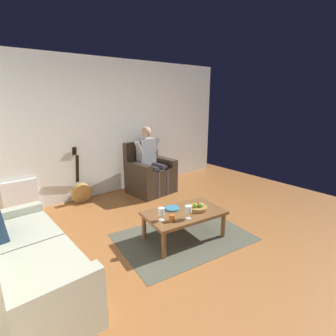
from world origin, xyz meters
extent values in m
plane|color=#9B5D2E|center=(0.00, 0.00, 0.00)|extent=(6.49, 6.49, 0.00)
cube|color=silver|center=(0.00, -2.74, 1.29)|extent=(5.74, 0.06, 2.58)
cube|color=#4E4F3F|center=(0.07, -0.43, 0.00)|extent=(1.90, 1.46, 0.01)
cube|color=#33271D|center=(-0.61, -2.15, 0.21)|extent=(0.86, 0.78, 0.43)
cube|color=#33271D|center=(-0.62, -2.09, 0.48)|extent=(0.56, 0.64, 0.10)
cube|color=#33271D|center=(-0.94, -2.17, 0.55)|extent=(0.21, 0.73, 0.24)
cube|color=#33271D|center=(-0.29, -2.12, 0.55)|extent=(0.21, 0.73, 0.24)
cube|color=#33271D|center=(-0.59, -2.45, 0.72)|extent=(0.81, 0.19, 0.59)
cube|color=#999CA0|center=(-0.60, -2.28, 0.80)|extent=(0.39, 0.21, 0.56)
sphere|color=tan|center=(-0.60, -2.28, 1.22)|extent=(0.21, 0.21, 0.21)
cylinder|color=#3D3A3F|center=(-0.73, -2.07, 0.54)|extent=(0.17, 0.45, 0.13)
cylinder|color=#3D3A3F|center=(-0.75, -1.85, 0.26)|extent=(0.13, 0.13, 0.53)
cylinder|color=#999CA0|center=(-0.82, -2.24, 0.93)|extent=(0.21, 0.11, 0.29)
cylinder|color=#3D3A3F|center=(-0.51, -2.05, 0.54)|extent=(0.17, 0.45, 0.13)
cylinder|color=#3D3A3F|center=(-0.53, -1.83, 0.26)|extent=(0.13, 0.13, 0.53)
cylinder|color=#999CA0|center=(-0.39, -2.21, 0.93)|extent=(0.21, 0.11, 0.29)
cube|color=#B2B59C|center=(1.98, -0.63, 0.20)|extent=(0.85, 1.81, 0.39)
cube|color=#B2B59C|center=(2.00, -1.45, 0.49)|extent=(0.82, 0.16, 0.20)
cube|color=#B2B59C|center=(1.96, 0.20, 0.49)|extent=(0.82, 0.16, 0.20)
cube|color=#B2B59C|center=(1.92, -1.01, 0.45)|extent=(0.69, 0.75, 0.11)
cube|color=#B2B59C|center=(1.90, -0.25, 0.45)|extent=(0.69, 0.75, 0.11)
cube|color=brown|center=(0.07, -0.43, 0.36)|extent=(1.13, 0.77, 0.04)
cylinder|color=brown|center=(-0.36, -0.10, 0.17)|extent=(0.06, 0.06, 0.34)
cylinder|color=brown|center=(0.58, -0.23, 0.17)|extent=(0.06, 0.06, 0.34)
cylinder|color=brown|center=(-0.43, -0.62, 0.17)|extent=(0.06, 0.06, 0.34)
cylinder|color=brown|center=(0.51, -0.75, 0.17)|extent=(0.06, 0.06, 0.34)
cylinder|color=#B18645|center=(0.68, -2.53, 0.18)|extent=(0.37, 0.17, 0.38)
cylinder|color=black|center=(0.68, -2.47, 0.20)|extent=(0.10, 0.02, 0.10)
cube|color=black|center=(0.68, -2.62, 0.62)|extent=(0.05, 0.14, 0.52)
cube|color=black|center=(0.68, -2.68, 0.94)|extent=(0.07, 0.06, 0.14)
cube|color=white|center=(1.63, -2.67, 0.29)|extent=(0.52, 0.06, 0.58)
cylinder|color=silver|center=(0.46, -0.42, 0.39)|extent=(0.07, 0.07, 0.01)
cylinder|color=silver|center=(0.46, -0.42, 0.42)|extent=(0.01, 0.01, 0.07)
cylinder|color=silver|center=(0.46, -0.42, 0.50)|extent=(0.08, 0.08, 0.09)
cylinder|color=#590C19|center=(0.46, -0.42, 0.48)|extent=(0.07, 0.07, 0.04)
cylinder|color=silver|center=(0.17, -0.24, 0.39)|extent=(0.07, 0.07, 0.01)
cylinder|color=silver|center=(0.17, -0.24, 0.43)|extent=(0.01, 0.01, 0.08)
cylinder|color=silver|center=(0.17, -0.24, 0.51)|extent=(0.09, 0.09, 0.08)
cylinder|color=#590C19|center=(0.17, -0.24, 0.49)|extent=(0.08, 0.08, 0.03)
cylinder|color=olive|center=(-0.12, -0.35, 0.41)|extent=(0.26, 0.26, 0.05)
sphere|color=#76B328|center=(-0.07, -0.36, 0.45)|extent=(0.07, 0.07, 0.07)
sphere|color=#73AF39|center=(-0.14, -0.32, 0.45)|extent=(0.07, 0.07, 0.07)
sphere|color=red|center=(-0.13, -0.37, 0.45)|extent=(0.07, 0.07, 0.07)
cylinder|color=teal|center=(0.14, -0.59, 0.39)|extent=(0.20, 0.20, 0.02)
cylinder|color=#A9531C|center=(0.38, -0.32, 0.42)|extent=(0.08, 0.08, 0.08)
camera|label=1|loc=(2.29, 1.95, 1.89)|focal=27.99mm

